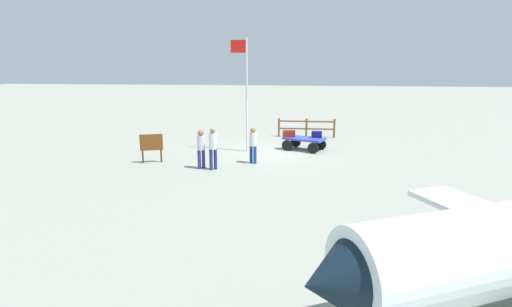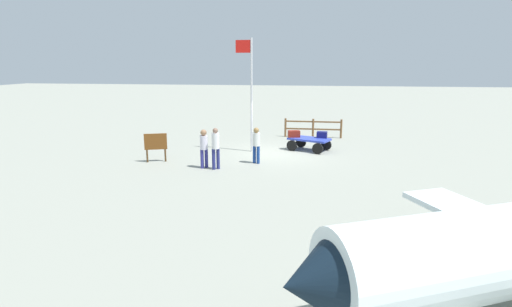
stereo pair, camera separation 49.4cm
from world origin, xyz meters
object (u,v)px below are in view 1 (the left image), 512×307
(worker_trailing, at_px, (253,143))
(worker_supervisor, at_px, (201,146))
(signboard, at_px, (151,144))
(suitcase_dark, at_px, (317,134))
(worker_lead, at_px, (213,146))
(luggage_cart, at_px, (304,141))
(flagpole, at_px, (245,87))
(suitcase_olive, at_px, (289,134))

(worker_trailing, bearing_deg, worker_supervisor, 29.29)
(signboard, bearing_deg, suitcase_dark, -153.72)
(worker_lead, distance_m, worker_trailing, 1.96)
(luggage_cart, bearing_deg, worker_trailing, 53.96)
(luggage_cart, xyz_separation_m, suitcase_dark, (-0.64, -0.16, 0.33))
(worker_supervisor, bearing_deg, worker_trailing, -150.71)
(worker_lead, height_order, worker_supervisor, worker_lead)
(worker_trailing, relative_size, flagpole, 0.29)
(suitcase_olive, bearing_deg, worker_trailing, 65.51)
(suitcase_dark, height_order, signboard, signboard)
(worker_lead, relative_size, worker_trailing, 1.09)
(luggage_cart, distance_m, worker_supervisor, 5.96)
(suitcase_dark, height_order, suitcase_olive, suitcase_olive)
(worker_trailing, bearing_deg, suitcase_dark, -131.79)
(worker_supervisor, bearing_deg, suitcase_olive, -128.86)
(suitcase_olive, xyz_separation_m, worker_lead, (2.94, 4.43, 0.19))
(suitcase_olive, relative_size, worker_trailing, 0.41)
(suitcase_dark, xyz_separation_m, suitcase_olive, (1.40, 0.01, 0.01))
(signboard, bearing_deg, worker_supervisor, 163.26)
(worker_lead, distance_m, signboard, 3.07)
(suitcase_olive, distance_m, flagpole, 3.28)
(worker_lead, bearing_deg, flagpole, -102.65)
(flagpole, bearing_deg, worker_trailing, 105.73)
(luggage_cart, xyz_separation_m, worker_lead, (3.70, 4.28, 0.53))
(suitcase_dark, distance_m, worker_trailing, 4.28)
(luggage_cart, distance_m, worker_lead, 5.69)
(suitcase_olive, bearing_deg, suitcase_dark, -179.46)
(luggage_cart, xyz_separation_m, suitcase_olive, (0.76, -0.14, 0.34))
(suitcase_olive, distance_m, signboard, 6.89)
(suitcase_olive, height_order, worker_trailing, worker_trailing)
(worker_lead, xyz_separation_m, flagpole, (-0.82, -3.66, 2.19))
(suitcase_dark, bearing_deg, worker_trailing, 48.21)
(flagpole, bearing_deg, suitcase_dark, -167.52)
(suitcase_dark, distance_m, signboard, 8.13)
(suitcase_dark, height_order, worker_trailing, worker_trailing)
(worker_supervisor, bearing_deg, luggage_cart, -135.45)
(flagpole, height_order, signboard, flagpole)
(flagpole, bearing_deg, signboard, 36.83)
(worker_lead, bearing_deg, worker_trailing, -140.09)
(suitcase_dark, bearing_deg, flagpole, 12.48)
(suitcase_dark, bearing_deg, worker_supervisor, 41.56)
(luggage_cart, xyz_separation_m, worker_supervisor, (4.23, 4.17, 0.49))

